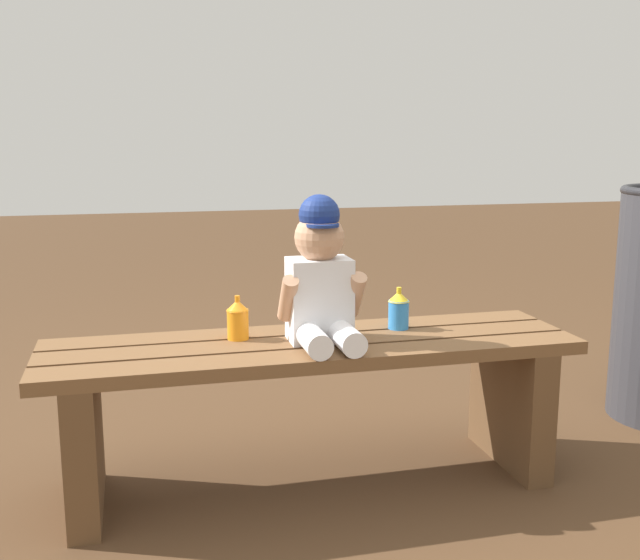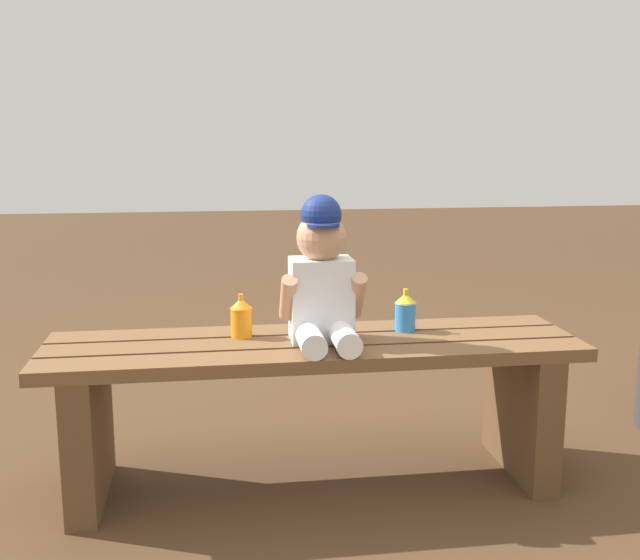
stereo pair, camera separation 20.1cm
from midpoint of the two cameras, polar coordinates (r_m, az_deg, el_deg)
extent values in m
plane|color=#4C331E|center=(2.25, -3.24, -15.08)|extent=(16.00, 16.00, 0.00)
cube|color=brown|center=(1.98, -2.62, -6.15)|extent=(1.48, 0.12, 0.04)
cube|color=brown|center=(2.10, -3.36, -5.09)|extent=(1.48, 0.12, 0.04)
cube|color=brown|center=(2.23, -4.02, -4.15)|extent=(1.48, 0.12, 0.04)
cube|color=brown|center=(2.15, -20.01, -11.34)|extent=(0.08, 0.39, 0.39)
cube|color=brown|center=(2.36, 11.81, -8.93)|extent=(0.08, 0.39, 0.39)
cube|color=white|center=(2.08, -2.84, -1.51)|extent=(0.17, 0.12, 0.23)
sphere|color=tan|center=(2.05, -2.89, 3.22)|extent=(0.14, 0.14, 0.14)
cylinder|color=navy|center=(2.01, -2.69, 4.14)|extent=(0.09, 0.09, 0.01)
sphere|color=navy|center=(2.04, -2.90, 4.92)|extent=(0.11, 0.11, 0.11)
cylinder|color=white|center=(1.97, -3.42, -4.60)|extent=(0.07, 0.16, 0.07)
cylinder|color=white|center=(1.99, -0.87, -4.44)|extent=(0.07, 0.16, 0.07)
cylinder|color=tan|center=(2.03, -5.27, -1.43)|extent=(0.04, 0.12, 0.14)
cylinder|color=tan|center=(2.07, -0.13, -1.16)|extent=(0.04, 0.12, 0.14)
cylinder|color=orange|center=(2.13, -8.93, -3.35)|extent=(0.06, 0.06, 0.08)
cone|color=orange|center=(2.11, -8.97, -1.92)|extent=(0.06, 0.06, 0.03)
cylinder|color=orange|center=(2.11, -8.99, -1.44)|extent=(0.01, 0.01, 0.02)
cylinder|color=#338CE5|center=(2.22, 3.37, -2.65)|extent=(0.06, 0.06, 0.08)
cone|color=yellow|center=(2.21, 3.39, -1.27)|extent=(0.06, 0.06, 0.03)
cylinder|color=yellow|center=(2.20, 3.39, -0.81)|extent=(0.01, 0.01, 0.02)
camera|label=1|loc=(0.10, -92.86, -0.55)|focal=42.42mm
camera|label=2|loc=(0.10, 87.14, 0.55)|focal=42.42mm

